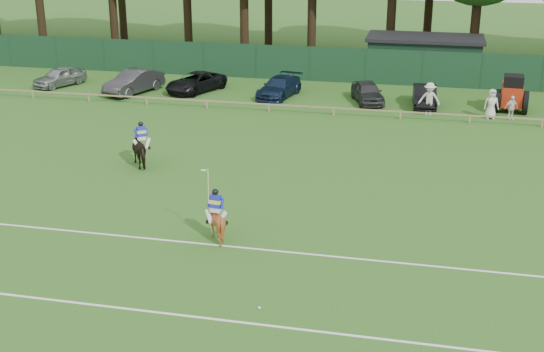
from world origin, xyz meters
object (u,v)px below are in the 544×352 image
(spectator_right, at_px, (491,104))
(polo_ball, at_px, (259,308))
(suv_black, at_px, (196,82))
(utility_shed, at_px, (424,57))
(tractor, at_px, (512,94))
(horse_chestnut, at_px, (216,222))
(hatch_grey, at_px, (367,92))
(sedan_navy, at_px, (279,87))
(horse_dark, at_px, (142,149))
(estate_black, at_px, (425,96))
(spectator_left, at_px, (429,99))
(sedan_grey, at_px, (134,82))
(sedan_silver, at_px, (60,77))
(spectator_mid, at_px, (511,108))

(spectator_right, height_order, polo_ball, spectator_right)
(suv_black, bearing_deg, utility_shed, 51.11)
(tractor, bearing_deg, horse_chestnut, -115.26)
(hatch_grey, bearing_deg, polo_ball, -109.84)
(hatch_grey, xyz_separation_m, spectator_right, (7.53, -2.29, 0.21))
(sedan_navy, relative_size, hatch_grey, 1.14)
(horse_dark, height_order, hatch_grey, horse_dark)
(horse_chestnut, height_order, estate_black, horse_chestnut)
(horse_chestnut, bearing_deg, spectator_right, -111.75)
(spectator_left, bearing_deg, sedan_grey, -179.83)
(spectator_left, xyz_separation_m, tractor, (4.95, 1.97, 0.09))
(utility_shed, bearing_deg, horse_dark, -118.88)
(sedan_grey, distance_m, estate_black, 19.30)
(sedan_silver, relative_size, spectator_mid, 2.68)
(spectator_left, height_order, tractor, tractor)
(spectator_mid, relative_size, tractor, 0.52)
(sedan_grey, relative_size, polo_ball, 52.08)
(estate_black, distance_m, spectator_mid, 5.50)
(polo_ball, distance_m, tractor, 28.20)
(suv_black, height_order, spectator_mid, spectator_mid)
(sedan_silver, xyz_separation_m, spectator_left, (25.51, -2.20, 0.31))
(suv_black, relative_size, spectator_mid, 3.17)
(horse_dark, xyz_separation_m, polo_ball, (8.66, -11.97, -0.78))
(sedan_navy, xyz_separation_m, spectator_left, (9.77, -2.43, 0.33))
(sedan_silver, xyz_separation_m, tractor, (30.46, -0.23, 0.40))
(suv_black, bearing_deg, sedan_grey, -138.86)
(spectator_left, bearing_deg, horse_dark, -132.68)
(spectator_left, xyz_separation_m, spectator_right, (3.61, -0.09, -0.09))
(horse_chestnut, relative_size, tractor, 0.50)
(sedan_grey, bearing_deg, sedan_navy, 25.15)
(horse_chestnut, xyz_separation_m, tractor, (12.43, 21.81, 0.37))
(horse_dark, height_order, utility_shed, utility_shed)
(horse_chestnut, bearing_deg, horse_dark, -43.53)
(estate_black, relative_size, tractor, 1.41)
(sedan_navy, relative_size, tractor, 1.60)
(suv_black, xyz_separation_m, utility_shed, (15.03, 7.96, 0.89))
(estate_black, height_order, spectator_right, spectator_right)
(estate_black, xyz_separation_m, tractor, (5.25, 0.02, 0.42))
(horse_chestnut, height_order, suv_black, horse_chestnut)
(estate_black, height_order, tractor, tractor)
(sedan_grey, bearing_deg, hatch_grey, 22.03)
(utility_shed, bearing_deg, tractor, -57.31)
(polo_ball, bearing_deg, sedan_grey, 119.91)
(horse_chestnut, bearing_deg, hatch_grey, -91.60)
(tractor, bearing_deg, spectator_left, -153.83)
(spectator_right, distance_m, polo_ball, 25.80)
(suv_black, xyz_separation_m, sedan_navy, (5.86, -0.23, 0.01))
(sedan_silver, bearing_deg, sedan_navy, 24.01)
(sedan_grey, height_order, sedan_navy, sedan_grey)
(estate_black, bearing_deg, sedan_silver, 176.08)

